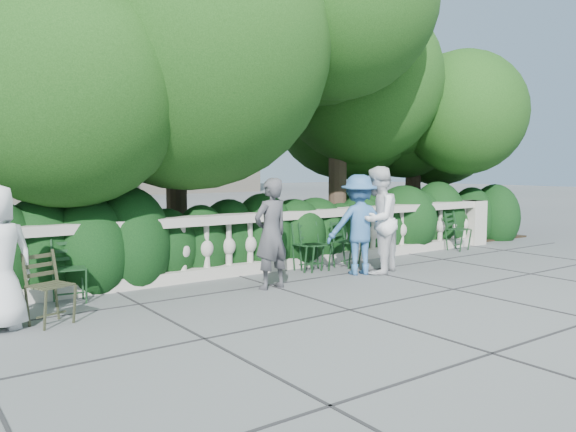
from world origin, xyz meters
TOP-DOWN VIEW (x-y plane):
  - ground at (0.00, 0.00)m, footprint 90.00×90.00m
  - balustrade at (0.00, 1.80)m, footprint 12.00×0.44m
  - shrub_hedge at (0.00, 3.00)m, footprint 15.00×2.60m
  - tree_canopy at (0.69, 3.19)m, footprint 15.04×6.52m
  - chair_a at (-3.22, 1.27)m, footprint 0.50×0.54m
  - chair_c at (0.79, 1.16)m, footprint 0.45×0.49m
  - chair_d at (0.70, 1.25)m, footprint 0.45×0.49m
  - chair_e at (1.53, 1.15)m, footprint 0.56×0.59m
  - chair_f at (4.75, 1.25)m, footprint 0.51×0.54m
  - chair_weathered at (-3.60, 0.33)m, footprint 0.58×0.60m
  - person_woman_grey at (-0.59, 0.60)m, footprint 0.63×0.46m
  - person_casual_man at (1.50, 0.55)m, footprint 1.07×0.97m
  - person_older_blue at (1.19, 0.67)m, footprint 1.21×0.95m

SIDE VIEW (x-z plane):
  - ground at x=0.00m, z-range 0.00..0.00m
  - shrub_hedge at x=0.00m, z-range -0.85..0.85m
  - chair_a at x=-3.22m, z-range -0.42..0.42m
  - chair_c at x=0.79m, z-range -0.42..0.42m
  - chair_d at x=0.70m, z-range -0.42..0.42m
  - chair_e at x=1.53m, z-range -0.42..0.42m
  - chair_f at x=4.75m, z-range -0.42..0.42m
  - chair_weathered at x=-3.60m, z-range -0.42..0.42m
  - balustrade at x=0.00m, z-range -0.01..0.99m
  - person_woman_grey at x=-0.59m, z-range 0.00..1.61m
  - person_older_blue at x=1.19m, z-range 0.00..1.64m
  - person_casual_man at x=1.50m, z-range 0.00..1.77m
  - tree_canopy at x=0.69m, z-range 0.57..7.35m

